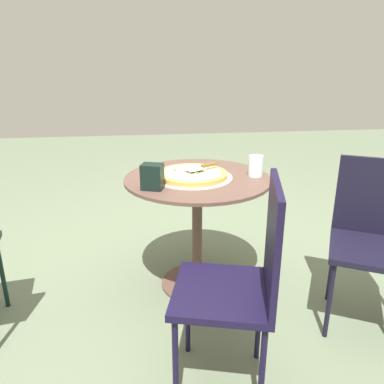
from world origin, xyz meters
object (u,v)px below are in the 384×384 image
patio_chair_corner (373,232)px  drinking_cup (256,166)px  napkin_dispenser (152,177)px  patio_table (197,207)px  pizza_on_tray (192,175)px  patio_chair_far (243,276)px  pizza_server (202,167)px

patio_chair_corner → drinking_cup: bearing=-38.2°
napkin_dispenser → patio_table: bearing=-126.5°
napkin_dispenser → patio_chair_corner: bearing=-173.3°
pizza_on_tray → patio_chair_corner: patio_chair_corner is taller
patio_table → patio_chair_far: size_ratio=0.90×
patio_table → napkin_dispenser: size_ratio=6.27×
patio_table → drinking_cup: 0.41m
pizza_server → napkin_dispenser: napkin_dispenser is taller
patio_chair_corner → napkin_dispenser: bearing=-12.5°
napkin_dispenser → pizza_server: bearing=-126.5°
patio_chair_far → pizza_on_tray: bearing=-82.9°
patio_table → napkin_dispenser: napkin_dispenser is taller
pizza_on_tray → patio_chair_corner: size_ratio=0.53×
patio_table → napkin_dispenser: 0.40m
pizza_server → patio_chair_far: patio_chair_far is taller
patio_chair_far → patio_chair_corner: patio_chair_far is taller
drinking_cup → patio_chair_far: (0.26, 0.77, -0.23)m
pizza_server → patio_chair_far: 0.84m
pizza_on_tray → drinking_cup: size_ratio=3.87×
pizza_on_tray → pizza_server: pizza_server is taller
patio_table → pizza_server: (-0.03, -0.02, 0.24)m
patio_chair_corner → pizza_on_tray: bearing=-25.8°
patio_chair_far → pizza_server: bearing=-87.3°
patio_table → patio_chair_far: patio_chair_far is taller
drinking_cup → napkin_dispenser: napkin_dispenser is taller
napkin_dispenser → patio_chair_far: (-0.33, 0.61, -0.23)m
patio_table → patio_chair_corner: 0.94m
patio_table → drinking_cup: drinking_cup is taller
pizza_on_tray → patio_chair_far: patio_chair_far is taller
patio_table → pizza_server: bearing=-145.4°
patio_chair_corner → pizza_server: bearing=-28.5°
pizza_on_tray → napkin_dispenser: 0.29m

